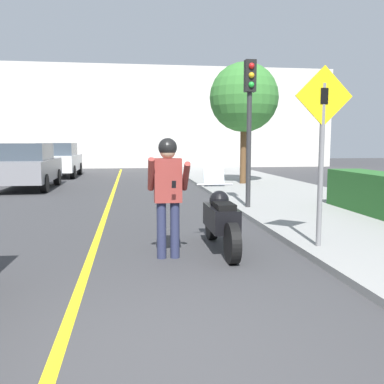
% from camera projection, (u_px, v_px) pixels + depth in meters
% --- Properties ---
extents(ground_plane, '(80.00, 80.00, 0.00)m').
position_uv_depth(ground_plane, '(131.00, 360.00, 3.39)').
color(ground_plane, '#38383A').
extents(road_center_line, '(0.12, 36.00, 0.01)m').
position_uv_depth(road_center_line, '(103.00, 222.00, 9.21)').
color(road_center_line, yellow).
rests_on(road_center_line, ground).
extents(building_backdrop, '(28.00, 1.20, 6.74)m').
position_uv_depth(building_backdrop, '(130.00, 117.00, 28.56)').
color(building_backdrop, beige).
rests_on(building_backdrop, ground).
extents(motorcycle, '(0.62, 2.16, 1.28)m').
position_uv_depth(motorcycle, '(221.00, 219.00, 6.83)').
color(motorcycle, black).
rests_on(motorcycle, ground).
extents(person_biker, '(0.59, 0.48, 1.78)m').
position_uv_depth(person_biker, '(168.00, 185.00, 6.26)').
color(person_biker, '#282D4C').
rests_on(person_biker, ground).
extents(crossing_sign, '(0.91, 0.08, 2.76)m').
position_uv_depth(crossing_sign, '(322.00, 139.00, 6.51)').
color(crossing_sign, slate).
rests_on(crossing_sign, sidewalk_curb).
extents(traffic_light, '(0.26, 0.30, 3.59)m').
position_uv_depth(traffic_light, '(250.00, 106.00, 10.43)').
color(traffic_light, '#2D2D30').
rests_on(traffic_light, sidewalk_curb).
extents(street_tree, '(2.66, 2.66, 4.67)m').
position_uv_depth(street_tree, '(244.00, 98.00, 16.49)').
color(street_tree, brown).
rests_on(street_tree, sidewalk_curb).
extents(parked_car_grey, '(1.88, 4.20, 1.68)m').
position_uv_depth(parked_car_grey, '(27.00, 166.00, 15.68)').
color(parked_car_grey, black).
rests_on(parked_car_grey, ground).
extents(parked_car_white, '(1.88, 4.20, 1.68)m').
position_uv_depth(parked_car_white, '(59.00, 160.00, 21.18)').
color(parked_car_white, black).
rests_on(parked_car_white, ground).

